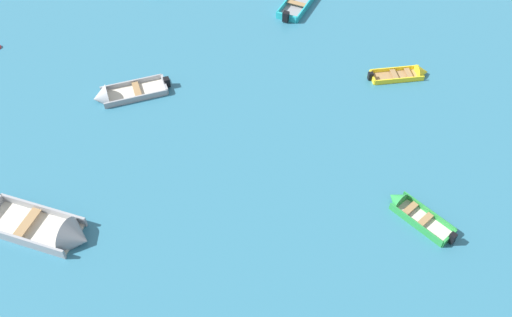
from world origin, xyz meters
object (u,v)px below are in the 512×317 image
object	(u,v)px
rowboat_green_cluster_outer	(409,209)
rowboat_grey_midfield_left	(59,233)
rowboat_grey_far_left	(114,95)
rowboat_yellow_back_row_left	(411,74)

from	to	relation	value
rowboat_green_cluster_outer	rowboat_grey_midfield_left	distance (m)	13.88
rowboat_green_cluster_outer	rowboat_grey_midfield_left	size ratio (longest dim) A/B	0.60
rowboat_grey_midfield_left	rowboat_grey_far_left	bearing A→B (deg)	91.99
rowboat_grey_midfield_left	rowboat_grey_far_left	world-z (taller)	rowboat_grey_midfield_left
rowboat_green_cluster_outer	rowboat_yellow_back_row_left	xyz separation A→B (m)	(0.56, 8.70, -0.03)
rowboat_grey_midfield_left	rowboat_yellow_back_row_left	size ratio (longest dim) A/B	1.47
rowboat_yellow_back_row_left	rowboat_grey_far_left	size ratio (longest dim) A/B	0.85
rowboat_grey_midfield_left	rowboat_yellow_back_row_left	xyz separation A→B (m)	(14.12, 11.66, -0.10)
rowboat_green_cluster_outer	rowboat_grey_midfield_left	xyz separation A→B (m)	(-13.56, -2.95, 0.06)
rowboat_green_cluster_outer	rowboat_grey_far_left	distance (m)	14.78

